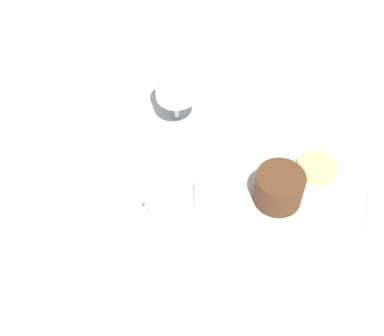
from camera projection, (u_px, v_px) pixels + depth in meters
name	position (u px, v px, depth m)	size (l,w,h in m)	color
ground_plane	(263.00, 208.00, 0.75)	(3.00, 3.00, 0.00)	white
dinner_plate	(283.00, 192.00, 0.76)	(0.25, 0.25, 0.01)	white
saucer	(112.00, 253.00, 0.70)	(0.13, 0.13, 0.01)	white
coffee_cup	(112.00, 238.00, 0.68)	(0.13, 0.10, 0.06)	white
spoon	(134.00, 230.00, 0.72)	(0.05, 0.11, 0.00)	silver
wine_glass	(176.00, 86.00, 0.81)	(0.07, 0.07, 0.11)	silver
fork	(341.00, 126.00, 0.85)	(0.04, 0.18, 0.01)	silver
dessert_cake	(279.00, 188.00, 0.73)	(0.07, 0.07, 0.05)	#4C2D19
pineapple_slice	(318.00, 167.00, 0.78)	(0.06, 0.06, 0.01)	#EFE075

